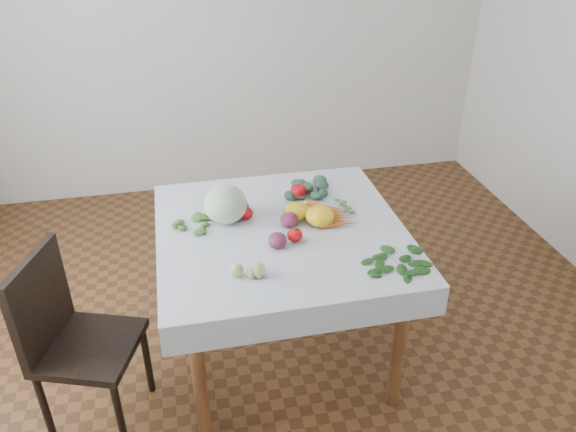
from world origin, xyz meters
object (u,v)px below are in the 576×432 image
chair (69,332)px  cabbage (225,204)px  carrot_bunch (332,215)px  heirloom_back (296,211)px  table (281,248)px

chair → cabbage: bearing=24.1°
carrot_bunch → heirloom_back: bearing=171.7°
heirloom_back → cabbage: bearing=171.4°
cabbage → carrot_bunch: (0.49, -0.07, -0.08)m
cabbage → heirloom_back: 0.33m
table → cabbage: cabbage is taller
cabbage → carrot_bunch: cabbage is taller
heirloom_back → carrot_bunch: bearing=-8.3°
heirloom_back → table: bearing=-139.2°
chair → carrot_bunch: size_ratio=3.34×
cabbage → heirloom_back: cabbage is taller
chair → cabbage: cabbage is taller
table → cabbage: bearing=151.8°
cabbage → carrot_bunch: 0.50m
carrot_bunch → cabbage: bearing=171.5°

